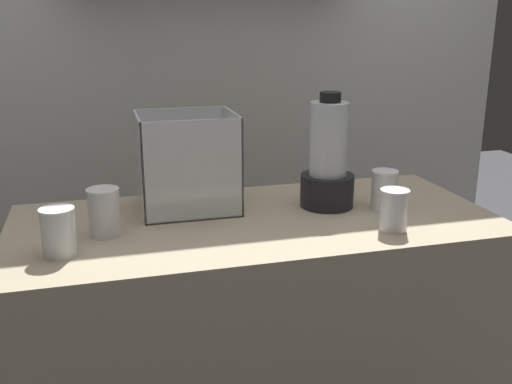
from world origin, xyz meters
The scene contains 8 objects.
counter centered at (0.00, 0.00, 0.45)m, with size 1.40×0.64×0.90m, color tan.
back_wall_unit centered at (0.00, 0.77, 1.26)m, with size 2.60×0.24×2.50m.
carrot_display_bin centered at (-0.18, 0.14, 0.99)m, with size 0.29×0.24×0.29m.
blender_pitcher centered at (0.24, 0.05, 1.04)m, with size 0.16×0.16×0.35m.
juice_cup_beet_far_left centered at (-0.54, -0.14, 0.95)m, with size 0.09×0.09×0.12m.
juice_cup_carrot_left centered at (-0.43, -0.02, 0.96)m, with size 0.09×0.09×0.13m.
juice_cup_pomegranate_middle centered at (0.34, -0.19, 0.95)m, with size 0.08×0.08×0.12m.
juice_cup_pomegranate_right centered at (0.40, -0.02, 0.95)m, with size 0.08×0.08×0.12m.
Camera 1 is at (-0.43, -1.55, 1.46)m, focal length 41.05 mm.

